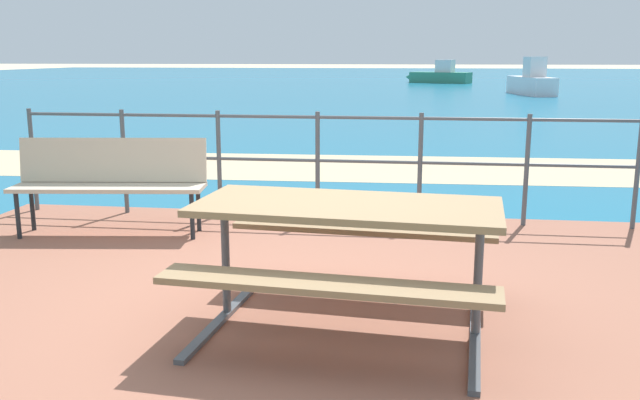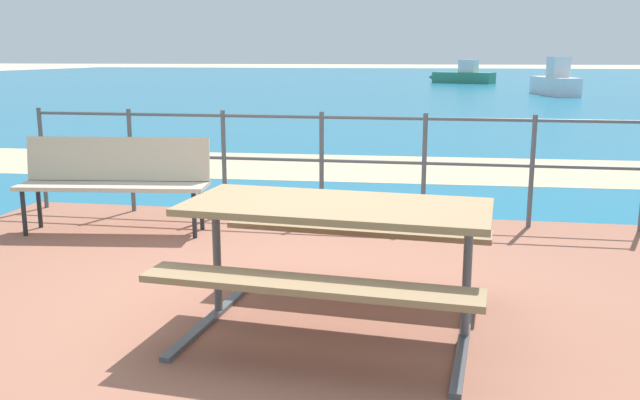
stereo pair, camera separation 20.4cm
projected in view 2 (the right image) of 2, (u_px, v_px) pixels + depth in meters
The scene contains 9 objects.
ground_plane at pixel (261, 310), 4.47m from camera, with size 240.00×240.00×0.00m, color beige.
patio_paving at pixel (261, 306), 4.46m from camera, with size 6.40×5.20×0.06m, color #935B47.
sea_water at pixel (422, 81), 43.02m from camera, with size 90.00×90.00×0.01m, color #196B8E.
beach_strip at pixel (361, 168), 10.08m from camera, with size 54.00×2.44×0.01m, color tan.
picnic_table at pixel (336, 231), 3.93m from camera, with size 1.86×1.58×0.75m.
park_bench at pixel (115, 175), 6.16m from camera, with size 1.72×0.62×0.85m.
railing_fence at pixel (322, 154), 6.59m from camera, with size 5.94×0.04×1.05m.
boat_near at pixel (463, 76), 40.33m from camera, with size 4.04×2.50×1.35m.
boat_far at pixel (554, 83), 28.30m from camera, with size 1.62×3.95×1.56m.
Camera 2 is at (1.10, -4.09, 1.64)m, focal length 38.35 mm.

